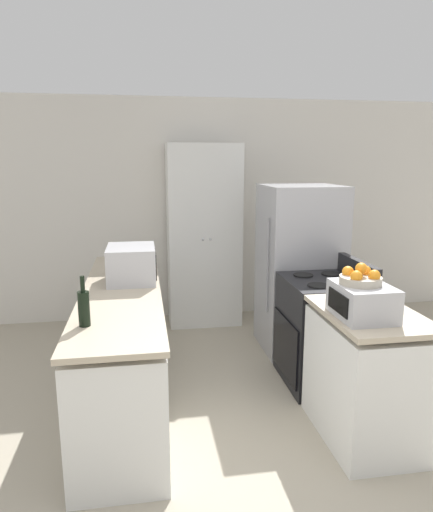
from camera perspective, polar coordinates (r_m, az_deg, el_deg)
The scene contains 11 objects.
ground_plane at distance 2.93m, azimuth 6.50°, elevation -28.47°, with size 14.00×14.00×0.00m, color #A89E89.
wall_back at distance 5.52m, azimuth -2.54°, elevation 5.73°, with size 7.00×0.06×2.60m.
counter_left at distance 3.79m, azimuth -11.50°, elevation -10.90°, with size 0.60×2.52×0.91m.
counter_right at distance 3.38m, azimuth 18.11°, elevation -14.19°, with size 0.60×0.87×0.91m.
pantry_cabinet at distance 5.27m, azimuth -1.61°, elevation 2.56°, with size 0.82×0.52×2.07m.
stove at distance 4.05m, azimuth 13.10°, elevation -9.06°, with size 0.66×0.72×1.07m.
refrigerator at distance 4.64m, azimuth 10.28°, elevation -1.54°, with size 0.76×0.73×1.66m.
microwave at distance 3.81m, azimuth -10.57°, elevation -0.98°, with size 0.39×0.47×0.29m.
wine_bottle at distance 2.86m, azimuth -16.24°, elevation -6.18°, with size 0.07×0.07×0.31m.
toaster_oven at distance 3.05m, azimuth 17.77°, elevation -5.38°, with size 0.33×0.40×0.21m.
fruit_bowl at distance 3.02m, azimuth 17.57°, elevation -2.56°, with size 0.26×0.26×0.14m.
Camera 1 is at (-0.64, -2.14, 1.89)m, focal length 32.00 mm.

